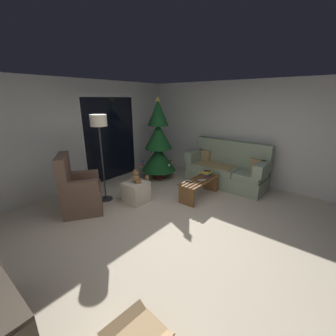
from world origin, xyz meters
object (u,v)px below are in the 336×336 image
remote_silver (202,180)px  christmas_tree (158,144)px  couch (227,169)px  floor_lamp (99,129)px  teddy_bear_chestnut (136,177)px  teddy_bear_honey_by_tree (147,181)px  coffee_table (199,185)px  cell_phone (207,171)px  armchair (79,192)px  remote_black (189,181)px  ottoman (136,192)px  book_stack (207,173)px

remote_silver → christmas_tree: (0.39, 1.57, 0.51)m
couch → christmas_tree: 1.85m
floor_lamp → teddy_bear_chestnut: (0.36, -0.59, -0.95)m
floor_lamp → teddy_bear_honey_by_tree: bearing=-8.0°
coffee_table → christmas_tree: christmas_tree is taller
couch → teddy_bear_honey_by_tree: bearing=132.8°
teddy_bear_chestnut → couch: bearing=-26.1°
cell_phone → armchair: armchair is taller
teddy_bear_honey_by_tree → remote_black: bearing=-88.6°
armchair → ottoman: bearing=-29.3°
coffee_table → remote_silver: (-0.03, -0.07, 0.15)m
armchair → teddy_bear_chestnut: 1.10m
coffee_table → remote_black: size_ratio=7.05×
teddy_bear_chestnut → book_stack: bearing=-33.2°
coffee_table → teddy_bear_honey_by_tree: bearing=102.6°
cell_phone → christmas_tree: size_ratio=0.07×
book_stack → couch: bearing=-10.9°
remote_silver → teddy_bear_chestnut: teddy_bear_chestnut is taller
ottoman → remote_silver: bearing=-44.0°
remote_black → cell_phone: bearing=168.2°
christmas_tree → ottoman: size_ratio=4.83×
floor_lamp → coffee_table: bearing=-46.8°
book_stack → christmas_tree: bearing=88.4°
christmas_tree → floor_lamp: christmas_tree is taller
christmas_tree → armchair: size_ratio=1.88×
cell_phone → remote_black: bearing=139.7°
remote_black → book_stack: book_stack is taller
book_stack → floor_lamp: bearing=139.2°
christmas_tree → floor_lamp: bearing=-179.3°
cell_phone → ottoman: cell_phone is taller
remote_silver → armchair: size_ratio=0.14×
coffee_table → floor_lamp: bearing=133.2°
book_stack → teddy_bear_honey_by_tree: bearing=114.8°
christmas_tree → ottoman: bearing=-156.5°
couch → teddy_bear_honey_by_tree: (-1.35, 1.46, -0.28)m
christmas_tree → armchair: christmas_tree is taller
coffee_table → armchair: 2.44m
remote_black → couch: bearing=166.5°
floor_lamp → ottoman: bearing=-59.2°
remote_black → armchair: 2.17m
floor_lamp → teddy_bear_honey_by_tree: (1.09, -0.15, -1.38)m
remote_silver → teddy_bear_chestnut: size_ratio=0.55×
floor_lamp → teddy_bear_chestnut: floor_lamp is taller
teddy_bear_chestnut → remote_black: bearing=-45.9°
cell_phone → armchair: 2.71m
book_stack → coffee_table: bearing=-177.9°
armchair → ottoman: (0.94, -0.53, -0.19)m
cell_phone → armchair: size_ratio=0.13×
coffee_table → ottoman: (-1.04, 0.89, -0.06)m
cell_phone → armchair: bearing=116.5°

